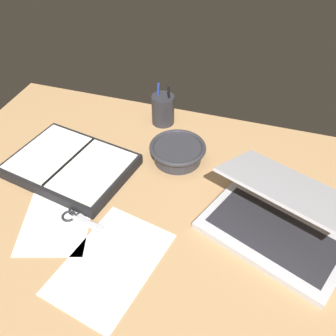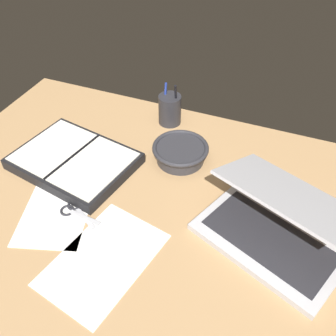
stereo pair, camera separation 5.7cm
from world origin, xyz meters
TOP-DOWN VIEW (x-y plane):
  - desk_top at (0.00, 0.00)cm, footprint 140.00×100.00cm
  - laptop at (32.57, 3.85)cm, footprint 43.29×39.00cm
  - bowl at (-0.30, 23.19)cm, footprint 17.43×17.43cm
  - pen_cup at (-10.44, 40.64)cm, footprint 7.78×7.78cm
  - planner at (-29.19, 8.68)cm, footprint 38.91×31.65cm
  - scissors at (-19.37, -7.34)cm, footprint 12.66×7.70cm
  - paper_sheet_front at (-4.44, -17.88)cm, footprint 25.33×33.05cm
  - paper_sheet_beside_planner at (-23.83, -9.04)cm, footprint 24.35×29.48cm

SIDE VIEW (x-z plane):
  - desk_top at x=0.00cm, z-range 0.00..2.00cm
  - paper_sheet_front at x=-4.44cm, z-range 2.00..2.16cm
  - paper_sheet_beside_planner at x=-23.83cm, z-range 2.00..2.16cm
  - scissors at x=-19.37cm, z-range 1.94..2.74cm
  - planner at x=-29.19cm, z-range 1.91..5.82cm
  - bowl at x=-0.30cm, z-range 2.34..7.81cm
  - laptop at x=32.57cm, z-range -1.06..14.60cm
  - pen_cup at x=-10.44cm, z-range -0.61..15.21cm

